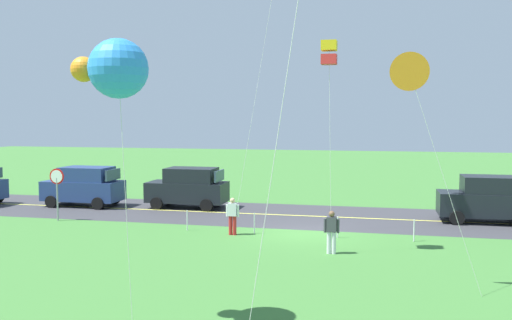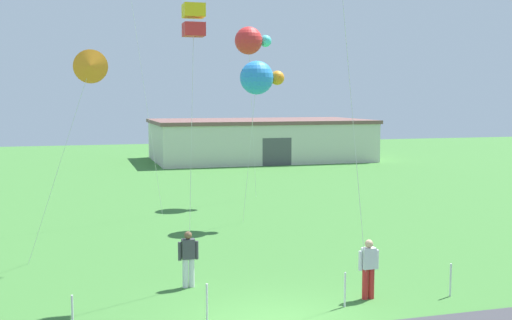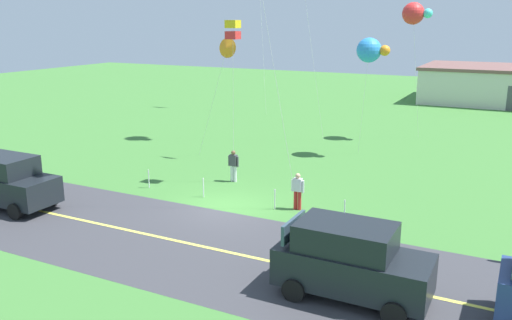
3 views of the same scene
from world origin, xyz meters
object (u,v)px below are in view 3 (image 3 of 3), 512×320
object	(u,v)px
car_parked_west_near	(7,181)
kite_yellow_high	(414,13)
car_suv_foreground	(351,260)
person_adult_companion	(298,190)
person_adult_near	(233,165)
kite_red_low	(233,30)
kite_orange_near	(370,50)
kite_cyan_top	(227,48)

from	to	relation	value
car_parked_west_near	kite_yellow_high	size ratio (longest dim) A/B	0.49
car_suv_foreground	kite_yellow_high	xyz separation A→B (m)	(-3.06, 22.31, 7.06)
car_suv_foreground	person_adult_companion	distance (m)	7.53
car_parked_west_near	person_adult_near	distance (m)	10.24
kite_red_low	kite_orange_near	distance (m)	9.41
person_adult_near	person_adult_companion	xyz separation A→B (m)	(4.41, -2.32, 0.00)
person_adult_near	kite_orange_near	distance (m)	10.63
kite_yellow_high	kite_orange_near	xyz separation A→B (m)	(-1.20, -5.67, -2.05)
person_adult_companion	kite_yellow_high	bearing A→B (deg)	-150.92
car_suv_foreground	kite_cyan_top	bearing A→B (deg)	132.08
person_adult_near	person_adult_companion	distance (m)	4.99
person_adult_near	person_adult_companion	world-z (taller)	same
person_adult_companion	kite_red_low	xyz separation A→B (m)	(-4.24, 2.10, 6.51)
kite_red_low	car_parked_west_near	bearing A→B (deg)	-133.31
kite_red_low	kite_orange_near	size ratio (longest dim) A/B	1.14
car_parked_west_near	kite_orange_near	bearing A→B (deg)	54.56
kite_red_low	kite_yellow_high	world-z (taller)	kite_yellow_high
car_parked_west_near	kite_yellow_high	distance (m)	25.72
kite_yellow_high	kite_orange_near	bearing A→B (deg)	-101.93
person_adult_companion	kite_yellow_high	size ratio (longest dim) A/B	0.18
person_adult_near	person_adult_companion	bearing A→B (deg)	-103.74
car_suv_foreground	kite_red_low	world-z (taller)	kite_red_low
person_adult_near	kite_red_low	world-z (taller)	kite_red_low
car_suv_foreground	person_adult_near	distance (m)	12.16
car_suv_foreground	kite_orange_near	bearing A→B (deg)	104.34
car_parked_west_near	kite_yellow_high	bearing A→B (deg)	59.92
kite_red_low	kite_cyan_top	bearing A→B (deg)	123.52
car_suv_foreground	person_adult_companion	xyz separation A→B (m)	(-4.23, 6.22, -0.29)
kite_yellow_high	kite_cyan_top	size ratio (longest dim) A/B	1.29
car_parked_west_near	person_adult_near	bearing A→B (deg)	48.27
car_suv_foreground	person_adult_companion	world-z (taller)	car_suv_foreground
person_adult_near	kite_red_low	xyz separation A→B (m)	(0.18, -0.23, 6.51)
car_suv_foreground	person_adult_near	xyz separation A→B (m)	(-8.64, 8.54, -0.29)
kite_red_low	kite_yellow_high	size ratio (longest dim) A/B	0.88
person_adult_companion	car_suv_foreground	bearing A→B (deg)	67.46
car_suv_foreground	kite_red_low	xyz separation A→B (m)	(-8.47, 8.32, 6.22)
car_parked_west_near	person_adult_near	xyz separation A→B (m)	(6.81, 7.64, -0.29)
kite_orange_near	kite_cyan_top	world-z (taller)	kite_cyan_top
person_adult_near	kite_yellow_high	xyz separation A→B (m)	(5.58, 13.77, 7.35)
car_suv_foreground	kite_red_low	size ratio (longest dim) A/B	0.56
kite_orange_near	car_suv_foreground	bearing A→B (deg)	-75.66
kite_cyan_top	kite_red_low	bearing A→B (deg)	-56.48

